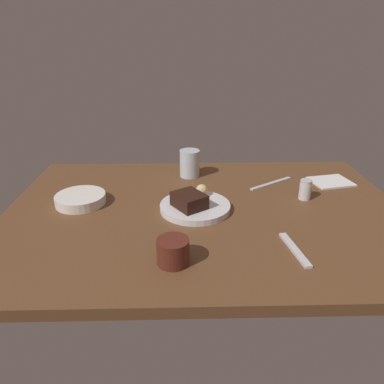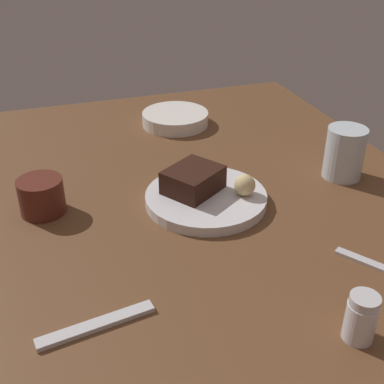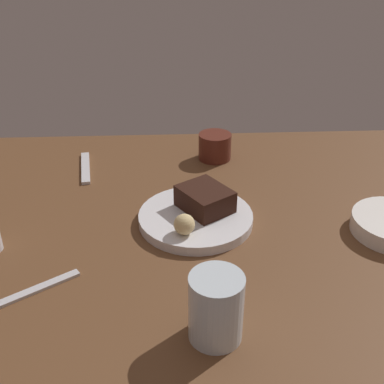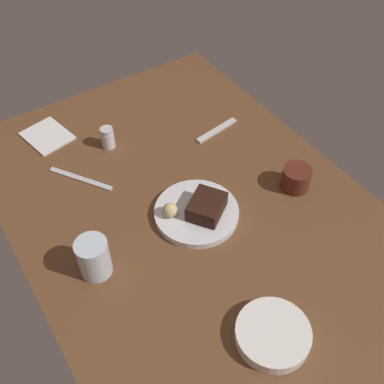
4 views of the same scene
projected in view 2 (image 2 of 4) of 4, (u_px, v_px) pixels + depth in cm
name	position (u px, v px, depth cm)	size (l,w,h in cm)	color
dining_table	(212.00, 219.00, 86.41)	(120.00, 84.00, 3.00)	brown
dessert_plate	(206.00, 198.00, 87.73)	(21.10, 21.10, 1.82)	silver
chocolate_cake_slice	(193.00, 180.00, 87.23)	(9.26, 7.72, 4.18)	black
bread_roll	(245.00, 185.00, 86.17)	(3.67, 3.67, 3.67)	#DBC184
salt_shaker	(361.00, 318.00, 59.65)	(3.79, 3.79, 6.42)	silver
water_glass	(345.00, 153.00, 94.20)	(7.30, 7.30, 9.80)	silver
side_bowl	(175.00, 119.00, 117.82)	(15.36, 15.36, 3.01)	white
coffee_cup	(41.00, 196.00, 84.19)	(7.57, 7.57, 6.10)	#562319
dessert_spoon	(96.00, 325.00, 62.49)	(15.00, 1.80, 0.70)	silver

